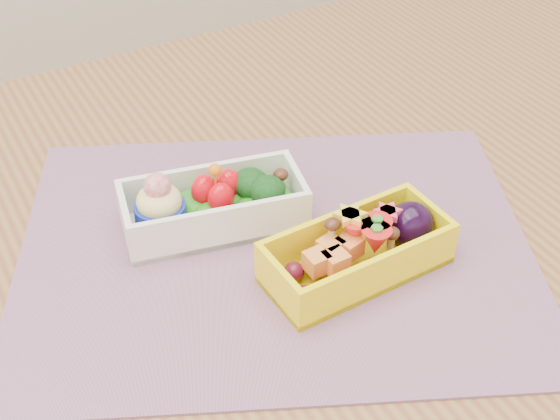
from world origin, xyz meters
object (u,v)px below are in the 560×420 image
table (302,287)px  bento_white (212,205)px  placemat (276,248)px  bento_yellow (361,250)px

table → bento_white: bearing=163.4°
placemat → table: bearing=33.4°
bento_white → bento_yellow: size_ratio=1.08×
placemat → bento_white: (-0.04, 0.06, 0.02)m
table → bento_yellow: size_ratio=7.20×
bento_white → bento_yellow: 0.15m
table → bento_white: 0.15m
table → placemat: bearing=-146.6°
placemat → bento_white: bearing=122.0°
table → bento_yellow: bearing=-88.8°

